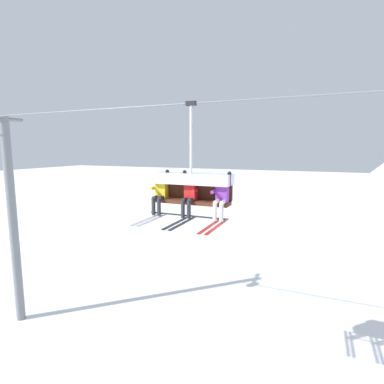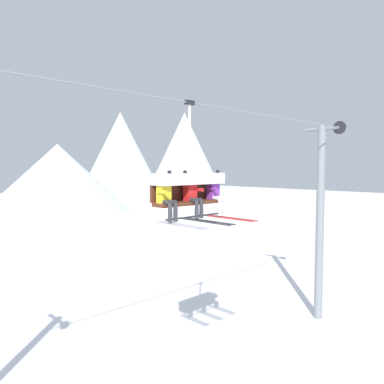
% 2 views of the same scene
% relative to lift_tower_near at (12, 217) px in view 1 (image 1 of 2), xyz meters
% --- Properties ---
extents(ground_plane, '(200.00, 200.00, 0.00)m').
position_rel_lift_tower_near_xyz_m(ground_plane, '(8.82, 0.02, -4.65)').
color(ground_plane, white).
extents(lift_tower_near, '(0.36, 1.88, 8.96)m').
position_rel_lift_tower_near_xyz_m(lift_tower_near, '(0.00, 0.00, 0.00)').
color(lift_tower_near, slate).
rests_on(lift_tower_near, ground_plane).
extents(lift_cable, '(19.56, 0.05, 0.05)m').
position_rel_lift_tower_near_xyz_m(lift_cable, '(8.78, -0.78, 4.03)').
color(lift_cable, slate).
extents(chairlift_chair, '(2.26, 0.74, 3.08)m').
position_rel_lift_tower_near_xyz_m(chairlift_chair, '(8.57, -0.71, 1.88)').
color(chairlift_chair, '#512819').
extents(skier_yellow, '(0.48, 1.70, 1.34)m').
position_rel_lift_tower_near_xyz_m(skier_yellow, '(7.66, -0.92, 1.59)').
color(skier_yellow, yellow).
extents(skier_red, '(0.48, 1.70, 1.34)m').
position_rel_lift_tower_near_xyz_m(skier_red, '(8.57, -0.92, 1.59)').
color(skier_red, red).
extents(skier_purple, '(0.48, 1.70, 1.34)m').
position_rel_lift_tower_near_xyz_m(skier_purple, '(9.49, -0.92, 1.59)').
color(skier_purple, purple).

